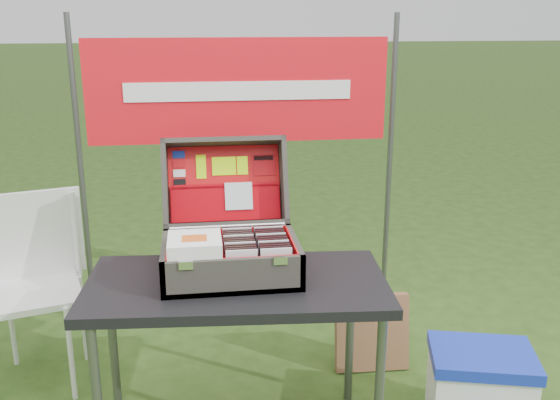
{
  "coord_description": "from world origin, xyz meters",
  "views": [
    {
      "loc": [
        -0.24,
        -2.24,
        1.68
      ],
      "look_at": [
        0.08,
        0.1,
        0.98
      ],
      "focal_mm": 40.0,
      "sensor_mm": 36.0,
      "label": 1
    }
  ],
  "objects": [
    {
      "name": "suitcase_lid_rim_far",
      "position": [
        -0.12,
        0.37,
        1.17
      ],
      "size": [
        0.52,
        0.14,
        0.07
      ],
      "primitive_type": "cube",
      "rotation": [
        -1.92,
        0.0,
        0.0
      ],
      "color": "#4D4941",
      "rests_on": "suitcase_lid_back"
    },
    {
      "name": "cd_right_1",
      "position": [
        0.04,
        -0.12,
        0.81
      ],
      "size": [
        0.12,
        0.01,
        0.13
      ],
      "primitive_type": "cube",
      "color": "black",
      "rests_on": "suitcase_liner_floor"
    },
    {
      "name": "chair_leg_br",
      "position": [
        -0.83,
        0.69,
        0.23
      ],
      "size": [
        0.02,
        0.02,
        0.46
      ],
      "primitive_type": "cylinder",
      "color": "silver",
      "rests_on": "ground"
    },
    {
      "name": "lid_sticker_cc_d",
      "position": [
        -0.31,
        0.35,
        1.0
      ],
      "size": [
        0.05,
        0.01,
        0.03
      ],
      "primitive_type": "cube",
      "rotation": [
        -1.92,
        0.0,
        0.0
      ],
      "color": "black",
      "rests_on": "suitcase_lid_liner"
    },
    {
      "name": "banner",
      "position": [
        0.0,
        1.09,
        1.3
      ],
      "size": [
        1.6,
        0.02,
        0.55
      ],
      "primitive_type": "cube",
      "color": "red",
      "rests_on": "banner_post_left"
    },
    {
      "name": "suitcase_latch_right",
      "position": [
        0.05,
        -0.19,
        0.84
      ],
      "size": [
        0.05,
        0.01,
        0.03
      ],
      "primitive_type": "cube",
      "color": "silver",
      "rests_on": "suitcase_base_wall_front"
    },
    {
      "name": "songbook_1",
      "position": [
        -0.26,
        -0.07,
        0.86
      ],
      "size": [
        0.2,
        0.2,
        0.0
      ],
      "primitive_type": "cube",
      "color": "white",
      "rests_on": "suitcase_base_wall_front"
    },
    {
      "name": "lid_sticker_band_bar",
      "position": [
        0.05,
        0.39,
        1.09
      ],
      "size": [
        0.08,
        0.01,
        0.02
      ],
      "primitive_type": "cube",
      "rotation": [
        -1.92,
        0.0,
        0.0
      ],
      "color": "black",
      "rests_on": "suitcase_lid_liner"
    },
    {
      "name": "banner_text",
      "position": [
        0.0,
        1.08,
        1.3
      ],
      "size": [
        1.2,
        0.0,
        0.1
      ],
      "primitive_type": "cube",
      "color": "white",
      "rests_on": "banner"
    },
    {
      "name": "chair",
      "position": [
        -1.0,
        0.52,
        0.45
      ],
      "size": [
        0.51,
        0.54,
        0.89
      ],
      "primitive_type": null,
      "rotation": [
        0.0,
        0.0,
        0.27
      ],
      "color": "silver",
      "rests_on": "ground"
    },
    {
      "name": "chair_upright_right",
      "position": [
        -0.83,
        0.71,
        0.67
      ],
      "size": [
        0.02,
        0.02,
        0.43
      ],
      "primitive_type": "cylinder",
      "color": "silver",
      "rests_on": "chair_seat"
    },
    {
      "name": "table_leg_fr",
      "position": [
        0.41,
        -0.28,
        0.34
      ],
      "size": [
        0.04,
        0.04,
        0.67
      ],
      "primitive_type": "cylinder",
      "color": "#59595B",
      "rests_on": "ground"
    },
    {
      "name": "cd_right_2",
      "position": [
        0.04,
        -0.1,
        0.81
      ],
      "size": [
        0.12,
        0.01,
        0.13
      ],
      "primitive_type": "cube",
      "color": "black",
      "rests_on": "suitcase_liner_floor"
    },
    {
      "name": "chair_seat",
      "position": [
        -1.0,
        0.52,
        0.46
      ],
      "size": [
        0.5,
        0.5,
        0.03
      ],
      "primitive_type": "cube",
      "rotation": [
        0.0,
        0.0,
        0.27
      ],
      "color": "silver",
      "rests_on": "ground"
    },
    {
      "name": "chair_leg_bl",
      "position": [
        -1.17,
        0.69,
        0.23
      ],
      "size": [
        0.02,
        0.02,
        0.46
      ],
      "primitive_type": "cylinder",
      "color": "silver",
      "rests_on": "ground"
    },
    {
      "name": "cooler_lid",
      "position": [
        0.89,
        -0.11,
        0.34
      ],
      "size": [
        0.48,
        0.41,
        0.05
      ],
      "primitive_type": "cube",
      "rotation": [
        0.0,
        0.0,
        -0.26
      ],
      "color": "#162DAE",
      "rests_on": "cooler_body"
    },
    {
      "name": "suitcase_lid_rim_near",
      "position": [
        -0.12,
        0.25,
        0.84
      ],
      "size": [
        0.52,
        0.14,
        0.07
      ],
      "primitive_type": "cube",
      "rotation": [
        -1.92,
        0.0,
        0.0
      ],
      "color": "#4D4941",
      "rests_on": "suitcase_lid_back"
    },
    {
      "name": "table",
      "position": [
        -0.1,
        -0.05,
        0.36
      ],
      "size": [
        1.18,
        0.66,
        0.71
      ],
      "primitive_type": null,
      "rotation": [
        0.0,
        0.0,
        -0.08
      ],
      "color": "black",
      "rests_on": "ground"
    },
    {
      "name": "suitcase_pocket_edge",
      "position": [
        -0.12,
        0.33,
        0.99
      ],
      "size": [
        0.45,
        0.03,
        0.03
      ],
      "primitive_type": "cube",
      "rotation": [
        -1.92,
        0.0,
        0.0
      ],
      "color": "#A00008",
      "rests_on": "suitcase_lid_pocket"
    },
    {
      "name": "table_leg_br",
      "position": [
        0.41,
        0.18,
        0.34
      ],
      "size": [
        0.04,
        0.04,
        0.67
      ],
      "primitive_type": "cylinder",
      "color": "#59595B",
      "rests_on": "ground"
    },
    {
      "name": "cd_left_2",
      "position": [
        -0.09,
        -0.1,
        0.81
      ],
      "size": [
        0.12,
        0.01,
        0.13
      ],
      "primitive_type": "cube",
      "color": "black",
      "rests_on": "suitcase_liner_floor"
    },
    {
      "name": "suitcase_base_wall_back",
      "position": [
        -0.12,
        0.17,
        0.78
      ],
      "size": [
        0.52,
        0.02,
        0.14
      ],
      "primitive_type": "cube",
      "color": "#4D4941",
      "rests_on": "table_top"
    },
    {
      "name": "cd_left_3",
      "position": [
        -0.09,
        -0.08,
        0.81
      ],
      "size": [
        0.12,
        0.01,
        0.13
      ],
      "primitive_type": "cube",
      "color": "black",
      "rests_on": "suitcase_liner_floor"
    },
    {
      "name": "songbook_8",
      "position": [
        -0.26,
        -0.07,
        0.9
      ],
      "size": [
        0.2,
        0.2,
        0.0
      ],
      "primitive_type": "cube",
      "color": "white",
      "rests_on": "suitcase_base_wall_front"
    },
    {
      "name": "cd_left_9",
      "position": [
        -0.09,
        0.04,
        0.81
      ],
      "size": [
        0.12,
        0.01,
        0.13
      ],
      "primitive_type": "cube",
      "color": "black",
      "rests_on": "suitcase_liner_floor"
    },
    {
      "name": "suitcase_liner_floor",
      "position": [
        -0.12,
        -0.0,
        0.74
      ],
      "size": [
        0.48,
        0.33,
        0.01
      ],
      "primitive_type": "cube",
      "color": "red",
      "rests_on": "suitcase_base_bottom"
    },
    {
      "name": "cd_left_7",
      "position": [
        -0.09,
        0.0,
        0.81
      ],
      "size": [
        0.12,
        0.01,
        0.13
      ],
      "primitive_type": "cube",
      "color": "black",
      "rests_on": "suitcase_liner_floor"
    },
    {
      "name": "songbook_2",
      "position": [
        -0.26,
        -0.07,
        0.87
      ],
      "size": [
        0.2,
        0.2,
        0.0
      ],
      "primitive_type": "cube",
      "color": "white",
      "rests_on": "suitcase_base_wall_front"
    },
    {
      "name": "table_top",
      "position": [
        -0.1,
        -0.05,
        0.69
      ],
      "size": [
        1.18,
        0.66,
        0.04
      ],
      "primitive_type": "cube",
      "rotation": [
        0.0,
        0.0,
        -0.08
      ],
      "color": "black",
      "rests_on": "ground"
    },
    {
      "name": "suitcase_liner_wall_back",
      "position": [
        -0.12,
        0.16,
        0.79
      ],
      "size": [
        0.48,
        0.01,
        0.12
      ],
      "primitive_type": "cube",
      "color": "red",
      "rests_on": "suitcase_base_bottom"
    },
    {
      "name": "chair_leg_fr",
      "position": [
        -0.83,
        0.34,
        0.23
      ],
      "size": [
        0.02,
        0.02,
        0.46
      ],
      "primitive_type": "cylinder",
      "color": "silver",
      "rests_on": "ground"
    },
    {
      "name": "cd_right_10",
      "position": [
        0.04,
        0.06,
        0.81
      ],
      "size": [
        0.12,
        0.01,
        0.13
      ],
      "primitive_type": "cube",
      "color": "black",
      "rests_on": "suitcase_liner_floor"
    },
    {
      "name": "suitcase_lid_rim_left",
      "position": [
        -0.37,
        0.31,
        1.0
      ],
      "size": [
        0.02,
        0.26,
        0.4
      ],
      "primitive_type": "cube",
      "rotation": [
        -1.92,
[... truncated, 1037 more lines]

